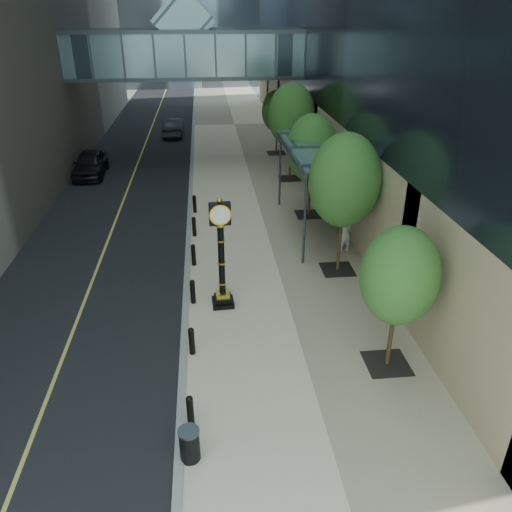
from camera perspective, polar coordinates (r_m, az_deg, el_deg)
The scene contains 13 objects.
ground at distance 14.24m, azimuth 4.24°, elevation -20.87°, with size 320.00×320.00×0.00m, color gray.
road at distance 50.76m, azimuth -11.81°, elevation 14.28°, with size 8.00×180.00×0.02m, color black.
sidewalk at distance 50.60m, azimuth -2.47°, elevation 14.78°, with size 8.00×180.00×0.06m, color beige.
curb at distance 50.52m, azimuth -7.15°, elevation 14.60°, with size 0.25×180.00×0.07m, color gray.
skywalk at distance 37.53m, azimuth -8.05°, elevation 22.26°, with size 17.00×4.20×5.80m.
entrance_canopy at distance 24.85m, azimuth 7.12°, elevation 11.84°, with size 3.00×8.00×4.38m.
bollard_row at distance 20.96m, azimuth -7.19°, elevation -1.94°, with size 0.20×16.20×0.90m.
street_trees at distance 26.91m, azimuth 6.39°, elevation 12.32°, with size 3.01×28.34×6.18m.
street_clock at distance 18.63m, azimuth -3.96°, elevation -0.58°, with size 0.87×0.87×4.40m.
trash_bin at distance 13.64m, azimuth -7.59°, elevation -20.66°, with size 0.52×0.52×0.90m, color black.
pedestrian at distance 23.67m, azimuth 10.14°, elevation 2.68°, with size 0.70×0.46×1.91m, color #BBB5AC.
car_near at distance 36.35m, azimuth -18.42°, elevation 9.99°, with size 1.94×4.83×1.65m, color black.
car_far at distance 46.49m, azimuth -9.46°, elevation 14.34°, with size 1.61×4.63×1.52m, color black.
Camera 1 is at (-1.96, -9.41, 10.50)m, focal length 35.00 mm.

